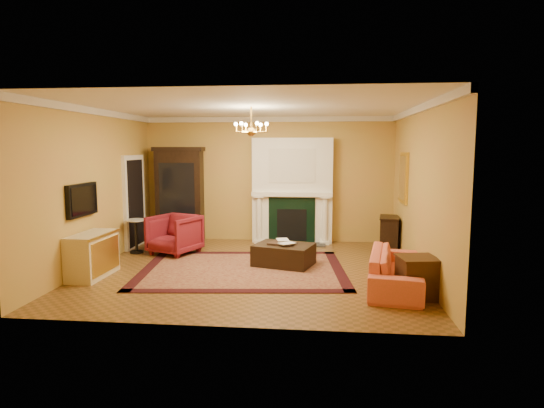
# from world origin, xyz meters

# --- Properties ---
(floor) EXTENTS (6.00, 5.50, 0.02)m
(floor) POSITION_xyz_m (0.00, 0.00, -0.01)
(floor) COLOR brown
(floor) RESTS_ON ground
(ceiling) EXTENTS (6.00, 5.50, 0.02)m
(ceiling) POSITION_xyz_m (0.00, 0.00, 3.01)
(ceiling) COLOR white
(ceiling) RESTS_ON wall_back
(wall_back) EXTENTS (6.00, 0.02, 3.00)m
(wall_back) POSITION_xyz_m (0.00, 2.76, 1.50)
(wall_back) COLOR #B29B3F
(wall_back) RESTS_ON floor
(wall_front) EXTENTS (6.00, 0.02, 3.00)m
(wall_front) POSITION_xyz_m (0.00, -2.76, 1.50)
(wall_front) COLOR #B29B3F
(wall_front) RESTS_ON floor
(wall_left) EXTENTS (0.02, 5.50, 3.00)m
(wall_left) POSITION_xyz_m (-3.01, 0.00, 1.50)
(wall_left) COLOR #B29B3F
(wall_left) RESTS_ON floor
(wall_right) EXTENTS (0.02, 5.50, 3.00)m
(wall_right) POSITION_xyz_m (3.01, 0.00, 1.50)
(wall_right) COLOR #B29B3F
(wall_right) RESTS_ON floor
(fireplace) EXTENTS (1.90, 0.70, 2.50)m
(fireplace) POSITION_xyz_m (0.60, 2.57, 1.19)
(fireplace) COLOR white
(fireplace) RESTS_ON wall_back
(crown_molding) EXTENTS (6.00, 5.50, 0.12)m
(crown_molding) POSITION_xyz_m (0.00, 0.96, 2.94)
(crown_molding) COLOR silver
(crown_molding) RESTS_ON ceiling
(doorway) EXTENTS (0.08, 1.05, 2.10)m
(doorway) POSITION_xyz_m (-2.95, 1.70, 1.05)
(doorway) COLOR silver
(doorway) RESTS_ON wall_left
(tv_panel) EXTENTS (0.09, 0.95, 0.58)m
(tv_panel) POSITION_xyz_m (-2.95, -0.60, 1.35)
(tv_panel) COLOR black
(tv_panel) RESTS_ON wall_left
(gilt_mirror) EXTENTS (0.06, 0.76, 1.05)m
(gilt_mirror) POSITION_xyz_m (2.97, 1.40, 1.65)
(gilt_mirror) COLOR gold
(gilt_mirror) RESTS_ON wall_right
(chandelier) EXTENTS (0.63, 0.55, 0.53)m
(chandelier) POSITION_xyz_m (-0.00, 0.00, 2.61)
(chandelier) COLOR #B78732
(chandelier) RESTS_ON ceiling
(oriental_rug) EXTENTS (4.02, 3.18, 0.02)m
(oriental_rug) POSITION_xyz_m (-0.17, -0.02, 0.01)
(oriental_rug) COLOR #4C1010
(oriental_rug) RESTS_ON floor
(china_cabinet) EXTENTS (1.12, 0.56, 2.19)m
(china_cabinet) POSITION_xyz_m (-2.13, 2.49, 1.09)
(china_cabinet) COLOR black
(china_cabinet) RESTS_ON floor
(wingback_armchair) EXTENTS (1.16, 1.13, 0.93)m
(wingback_armchair) POSITION_xyz_m (-1.84, 1.10, 0.46)
(wingback_armchair) COLOR maroon
(wingback_armchair) RESTS_ON floor
(pedestal_table) EXTENTS (0.41, 0.41, 0.74)m
(pedestal_table) POSITION_xyz_m (-2.69, 1.10, 0.43)
(pedestal_table) COLOR black
(pedestal_table) RESTS_ON floor
(commode) EXTENTS (0.52, 1.06, 0.78)m
(commode) POSITION_xyz_m (-2.73, -0.76, 0.39)
(commode) COLOR beige
(commode) RESTS_ON floor
(coral_sofa) EXTENTS (0.93, 2.12, 0.80)m
(coral_sofa) POSITION_xyz_m (2.49, -0.85, 0.40)
(coral_sofa) COLOR #E55748
(coral_sofa) RESTS_ON floor
(end_table) EXTENTS (0.60, 0.60, 0.60)m
(end_table) POSITION_xyz_m (2.72, -1.35, 0.30)
(end_table) COLOR #351A0E
(end_table) RESTS_ON floor
(console_table) EXTENTS (0.48, 0.71, 0.74)m
(console_table) POSITION_xyz_m (2.78, 1.84, 0.37)
(console_table) COLOR black
(console_table) RESTS_ON floor
(leather_ottoman) EXTENTS (1.25, 1.05, 0.40)m
(leather_ottoman) POSITION_xyz_m (0.57, 0.36, 0.22)
(leather_ottoman) COLOR black
(leather_ottoman) RESTS_ON oriental_rug
(ottoman_tray) EXTENTS (0.58, 0.51, 0.03)m
(ottoman_tray) POSITION_xyz_m (0.54, 0.38, 0.43)
(ottoman_tray) COLOR black
(ottoman_tray) RESTS_ON leather_ottoman
(book_a) EXTENTS (0.22, 0.08, 0.30)m
(book_a) POSITION_xyz_m (0.42, 0.52, 0.60)
(book_a) COLOR gray
(book_a) RESTS_ON ottoman_tray
(book_b) EXTENTS (0.15, 0.19, 0.30)m
(book_b) POSITION_xyz_m (0.57, 0.33, 0.60)
(book_b) COLOR gray
(book_b) RESTS_ON ottoman_tray
(topiary_left) EXTENTS (0.17, 0.17, 0.47)m
(topiary_left) POSITION_xyz_m (-0.18, 2.53, 1.49)
(topiary_left) COLOR gray
(topiary_left) RESTS_ON fireplace
(topiary_right) EXTENTS (0.17, 0.17, 0.46)m
(topiary_right) POSITION_xyz_m (1.38, 2.53, 1.48)
(topiary_right) COLOR gray
(topiary_right) RESTS_ON fireplace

